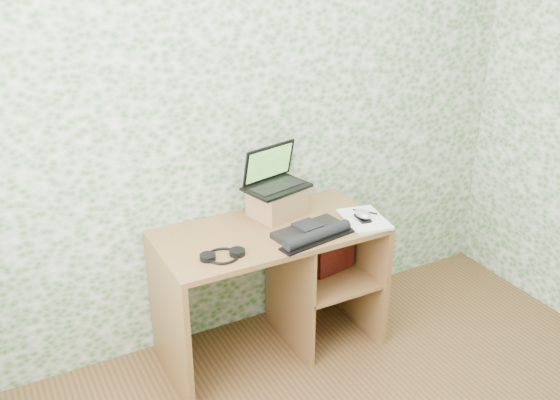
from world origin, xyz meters
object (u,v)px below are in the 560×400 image
riser (277,202)px  notepad (364,219)px  desk (280,268)px  laptop (274,177)px  keyboard (312,232)px

riser → notepad: riser is taller
desk → laptop: 0.51m
riser → keyboard: 0.32m
riser → keyboard: bearing=-82.1°
riser → notepad: 0.49m
riser → laptop: size_ratio=0.69×
keyboard → notepad: 0.35m
laptop → notepad: laptop is taller
desk → keyboard: bearing=-66.7°
desk → laptop: bearing=74.9°
laptop → notepad: bearing=-53.8°
keyboard → desk: bearing=104.1°
desk → keyboard: keyboard is taller
desk → laptop: (0.04, 0.15, 0.48)m
laptop → keyboard: size_ratio=0.85×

